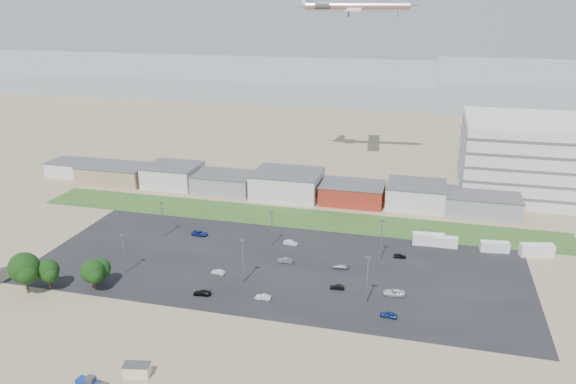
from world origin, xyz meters
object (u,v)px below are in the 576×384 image
(parked_car_2, at_px, (389,315))
(parked_car_1, at_px, (337,287))
(telehandler, at_px, (88,382))
(parked_car_11, at_px, (291,243))
(parked_car_0, at_px, (394,293))
(parked_car_9, at_px, (200,233))
(parked_car_10, at_px, (93,278))
(parked_car_12, at_px, (340,266))
(parked_car_3, at_px, (202,293))
(airliner, at_px, (357,6))
(parked_car_13, at_px, (263,297))
(box_trailer_a, at_px, (428,239))
(parked_car_7, at_px, (285,260))
(parked_car_8, at_px, (400,256))
(portable_shed, at_px, (137,370))
(parked_car_4, at_px, (218,272))

(parked_car_2, bearing_deg, parked_car_1, -121.88)
(telehandler, bearing_deg, parked_car_11, 82.06)
(parked_car_0, xyz_separation_m, parked_car_9, (-55.01, 20.30, -0.01))
(parked_car_10, distance_m, parked_car_12, 58.61)
(parked_car_3, height_order, parked_car_11, parked_car_11)
(airliner, distance_m, parked_car_3, 122.75)
(parked_car_0, bearing_deg, parked_car_13, -77.26)
(box_trailer_a, relative_size, parked_car_9, 1.81)
(parked_car_3, relative_size, parked_car_11, 1.04)
(parked_car_0, relative_size, parked_car_9, 1.02)
(parked_car_0, bearing_deg, parked_car_2, -7.41)
(telehandler, height_order, parked_car_7, telehandler)
(parked_car_1, distance_m, parked_car_11, 26.44)
(parked_car_3, bearing_deg, parked_car_8, 120.07)
(portable_shed, xyz_separation_m, parked_car_3, (-0.07, 29.16, -0.59))
(parked_car_3, bearing_deg, parked_car_2, 85.30)
(portable_shed, height_order, parked_car_11, portable_shed)
(parked_car_2, distance_m, parked_car_9, 62.28)
(parked_car_4, bearing_deg, box_trailer_a, 128.60)
(parked_car_7, bearing_deg, parked_car_12, 87.89)
(parked_car_3, relative_size, parked_car_7, 1.00)
(parked_car_2, bearing_deg, airliner, -163.14)
(parked_car_9, bearing_deg, parked_car_4, -142.74)
(parked_car_1, bearing_deg, parked_car_4, -94.55)
(parked_car_3, bearing_deg, parked_car_9, -162.39)
(parked_car_1, bearing_deg, telehandler, -41.97)
(parked_car_9, relative_size, parked_car_13, 1.31)
(portable_shed, distance_m, parked_car_1, 48.61)
(parked_car_7, relative_size, parked_car_11, 1.04)
(parked_car_0, distance_m, parked_car_1, 12.71)
(box_trailer_a, height_order, parked_car_2, box_trailer_a)
(parked_car_1, height_order, parked_car_11, parked_car_11)
(box_trailer_a, relative_size, parked_car_0, 1.77)
(parked_car_10, bearing_deg, parked_car_11, -56.35)
(parked_car_10, bearing_deg, parked_car_2, -93.42)
(parked_car_0, relative_size, parked_car_2, 1.31)
(parked_car_1, bearing_deg, parked_car_3, -74.54)
(box_trailer_a, bearing_deg, parked_car_2, -105.31)
(telehandler, relative_size, parked_car_9, 1.42)
(parked_car_0, xyz_separation_m, parked_car_7, (-27.53, 9.77, -0.00))
(telehandler, bearing_deg, portable_shed, 48.64)
(airliner, xyz_separation_m, parked_car_12, (9.83, -85.41, -59.37))
(parked_car_9, distance_m, parked_car_11, 26.11)
(parked_car_0, bearing_deg, portable_shed, -51.45)
(portable_shed, height_order, parked_car_13, portable_shed)
(box_trailer_a, relative_size, parked_car_7, 2.10)
(parked_car_3, height_order, parked_car_7, parked_car_7)
(box_trailer_a, relative_size, parked_car_13, 2.37)
(parked_car_1, xyz_separation_m, parked_car_12, (-1.06, 10.37, 0.06))
(parked_car_4, distance_m, parked_car_12, 29.55)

